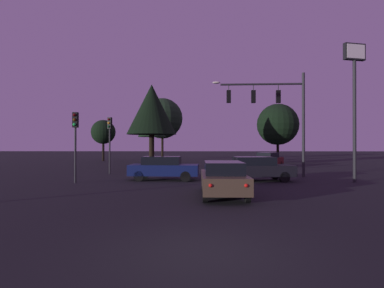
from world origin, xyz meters
The scene contains 14 objects.
ground_plane centered at (0.00, 24.50, 0.00)m, with size 168.00×168.00×0.00m, color black.
traffic_signal_mast_arm centered at (5.44, 15.15, 5.02)m, with size 6.52×0.50×7.36m.
traffic_light_corner_left centered at (-6.92, 17.04, 3.13)m, with size 0.35×0.38×4.42m.
traffic_light_corner_right centered at (-7.29, 11.38, 2.97)m, with size 0.31×0.36×4.19m.
car_nearside_lane centered at (1.07, 6.96, 0.80)m, with size 1.86×4.50×1.52m.
car_crossing_left centered at (3.59, 12.61, 0.80)m, with size 4.71×2.24×1.52m.
car_crossing_right centered at (-2.24, 13.02, 0.80)m, with size 4.54×1.98×1.52m.
car_far_lane centered at (7.15, 24.41, 0.79)m, with size 3.73×4.21×1.52m.
store_sign_illuminated centered at (9.41, 12.01, 6.02)m, with size 1.42×0.57×8.37m.
tree_behind_sign centered at (-13.54, 36.38, 4.14)m, with size 3.44×3.44×5.88m.
tree_left_far centered at (-5.20, 37.50, 6.17)m, with size 5.91×5.91×9.14m.
tree_center_horizon centered at (-5.35, 28.51, 5.12)m, with size 3.21×3.21×7.13m.
tree_right_cluster centered at (10.51, 33.37, 4.99)m, with size 5.42×5.42×7.71m.
tree_lot_edge centered at (-4.45, 22.38, 5.66)m, with size 4.74×4.74×8.09m.
Camera 1 is at (-0.05, -6.18, 2.23)m, focal length 28.02 mm.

